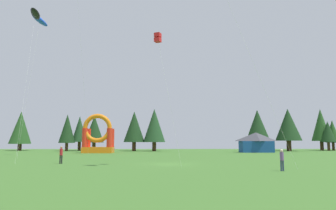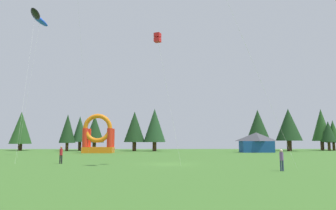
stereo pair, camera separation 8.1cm
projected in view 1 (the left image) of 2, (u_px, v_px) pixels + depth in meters
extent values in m
plane|color=#3D6B28|center=(170.00, 164.00, 31.88)|extent=(120.00, 120.00, 0.00)
cylinder|color=silver|center=(243.00, 38.00, 28.18)|extent=(8.24, 1.25, 22.81)
cylinder|color=silver|center=(83.00, 76.00, 55.81)|extent=(0.78, 8.71, 27.53)
cube|color=red|center=(158.00, 40.00, 31.42)|extent=(0.77, 0.77, 0.41)
cube|color=red|center=(158.00, 35.00, 31.47)|extent=(0.77, 0.77, 0.41)
cylinder|color=silver|center=(169.00, 100.00, 30.27)|extent=(2.25, 1.02, 12.54)
ellipsoid|color=blue|center=(40.00, 20.00, 48.46)|extent=(2.25, 3.77, 1.57)
cylinder|color=silver|center=(29.00, 85.00, 45.57)|extent=(0.89, 3.48, 20.67)
ellipsoid|color=black|center=(35.00, 14.00, 41.49)|extent=(1.97, 3.39, 1.19)
cylinder|color=silver|center=(26.00, 79.00, 36.77)|extent=(1.74, 7.42, 18.90)
cylinder|color=navy|center=(283.00, 166.00, 24.76)|extent=(0.13, 0.13, 0.82)
cylinder|color=navy|center=(281.00, 166.00, 24.75)|extent=(0.13, 0.13, 0.82)
cylinder|color=#724C8C|center=(282.00, 156.00, 24.84)|extent=(0.31, 0.31, 0.65)
sphere|color=beige|center=(282.00, 151.00, 24.89)|extent=(0.22, 0.22, 0.22)
cylinder|color=black|center=(60.00, 159.00, 32.71)|extent=(0.17, 0.17, 0.86)
cylinder|color=black|center=(62.00, 159.00, 32.80)|extent=(0.17, 0.17, 0.86)
cylinder|color=#B21E26|center=(61.00, 152.00, 32.84)|extent=(0.42, 0.42, 0.68)
sphere|color=#9E704C|center=(61.00, 147.00, 32.89)|extent=(0.23, 0.23, 0.23)
cube|color=orange|center=(98.00, 150.00, 62.08)|extent=(5.79, 3.80, 1.13)
cylinder|color=red|center=(85.00, 138.00, 60.94)|extent=(1.06, 1.06, 3.64)
cylinder|color=red|center=(109.00, 138.00, 61.05)|extent=(1.06, 1.06, 3.64)
cylinder|color=red|center=(88.00, 138.00, 63.66)|extent=(1.06, 1.06, 3.64)
cylinder|color=red|center=(112.00, 138.00, 63.77)|extent=(1.06, 1.06, 3.64)
torus|color=orange|center=(97.00, 128.00, 61.20)|extent=(5.58, 0.85, 5.58)
cube|color=#19478C|center=(256.00, 147.00, 64.93)|extent=(6.37, 3.76, 2.30)
pyramid|color=#3F3F47|center=(256.00, 137.00, 65.16)|extent=(6.37, 3.76, 1.76)
cylinder|color=#4C331E|center=(20.00, 147.00, 76.44)|extent=(0.93, 0.93, 1.63)
cone|color=#234C1E|center=(21.00, 128.00, 76.98)|extent=(5.17, 5.17, 7.84)
cylinder|color=#4C331E|center=(67.00, 147.00, 73.50)|extent=(0.68, 0.68, 1.86)
cone|color=#193819|center=(67.00, 129.00, 73.98)|extent=(3.79, 3.79, 6.67)
cylinder|color=#4C331E|center=(79.00, 145.00, 76.82)|extent=(0.60, 0.60, 2.54)
cone|color=#1E4221|center=(80.00, 128.00, 77.29)|extent=(3.35, 3.35, 5.80)
cylinder|color=#4C331E|center=(79.00, 146.00, 75.46)|extent=(0.67, 0.67, 2.11)
cone|color=#1E4221|center=(80.00, 131.00, 75.86)|extent=(3.75, 3.75, 5.02)
cylinder|color=#4C331E|center=(94.00, 147.00, 74.28)|extent=(0.81, 0.81, 1.94)
cone|color=#193819|center=(94.00, 129.00, 74.75)|extent=(4.49, 4.49, 6.37)
cylinder|color=#4C331E|center=(134.00, 147.00, 73.72)|extent=(0.89, 0.89, 2.05)
cone|color=#193819|center=(134.00, 127.00, 74.23)|extent=(4.92, 4.92, 7.15)
cylinder|color=#4C331E|center=(154.00, 147.00, 73.13)|extent=(0.92, 0.92, 2.05)
cone|color=#1E4221|center=(154.00, 125.00, 73.68)|extent=(5.09, 5.09, 7.72)
cylinder|color=#4C331E|center=(258.00, 146.00, 74.23)|extent=(1.02, 1.02, 2.13)
cone|color=#193819|center=(258.00, 126.00, 74.77)|extent=(5.65, 5.65, 7.53)
cylinder|color=#4C331E|center=(289.00, 146.00, 73.77)|extent=(1.07, 1.07, 2.38)
cone|color=#193819|center=(288.00, 125.00, 74.32)|extent=(5.97, 5.97, 7.51)
cylinder|color=#4C331E|center=(322.00, 146.00, 78.09)|extent=(0.83, 0.83, 2.31)
cone|color=#234C1E|center=(321.00, 125.00, 78.67)|extent=(4.60, 4.60, 7.95)
cylinder|color=#4C331E|center=(329.00, 146.00, 76.07)|extent=(0.65, 0.65, 2.04)
cone|color=#193819|center=(328.00, 132.00, 76.47)|extent=(3.60, 3.60, 5.04)
cylinder|color=#4C331E|center=(333.00, 147.00, 77.19)|extent=(0.62, 0.62, 1.92)
cone|color=#234C1E|center=(333.00, 131.00, 77.61)|extent=(3.43, 3.43, 5.47)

